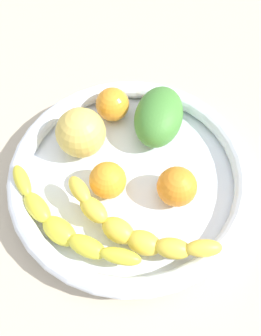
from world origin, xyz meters
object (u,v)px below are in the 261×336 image
(orange_mid_left, at_px, (112,104))
(mango_green, at_px, (159,116))
(banana_draped_right, at_px, (63,225))
(orange_mid_right, at_px, (177,187))
(banana_draped_left, at_px, (134,230))
(fruit_bowl, at_px, (131,176))
(orange_front, at_px, (108,180))
(apple_yellow, at_px, (79,134))

(orange_mid_left, distance_m, mango_green, 0.08)
(banana_draped_right, height_order, orange_mid_right, orange_mid_right)
(banana_draped_left, distance_m, orange_mid_right, 0.09)
(fruit_bowl, relative_size, orange_mid_right, 6.30)
(mango_green, bearing_deg, orange_mid_left, -74.39)
(orange_mid_right, bearing_deg, banana_draped_left, -6.15)
(fruit_bowl, bearing_deg, orange_front, -22.57)
(fruit_bowl, xyz_separation_m, banana_draped_left, (0.07, 0.06, 0.02))
(banana_draped_left, xyz_separation_m, orange_front, (-0.04, -0.08, 0.00))
(banana_draped_right, height_order, orange_mid_left, orange_mid_left)
(fruit_bowl, relative_size, apple_yellow, 4.75)
(mango_green, bearing_deg, orange_mid_right, 47.19)
(fruit_bowl, relative_size, orange_mid_left, 6.63)
(banana_draped_right, bearing_deg, banana_draped_left, 122.07)
(fruit_bowl, relative_size, banana_draped_left, 1.56)
(fruit_bowl, xyz_separation_m, mango_green, (-0.10, -0.02, 0.03))
(banana_draped_left, xyz_separation_m, orange_mid_right, (-0.09, 0.01, 0.00))
(orange_mid_left, bearing_deg, fruit_bowl, 50.92)
(fruit_bowl, height_order, banana_draped_left, banana_draped_left)
(orange_mid_right, relative_size, apple_yellow, 0.75)
(banana_draped_right, bearing_deg, orange_mid_left, -159.20)
(orange_mid_right, bearing_deg, fruit_bowl, -77.10)
(mango_green, bearing_deg, banana_draped_right, 0.15)
(fruit_bowl, bearing_deg, banana_draped_left, 39.86)
(fruit_bowl, relative_size, orange_front, 6.72)
(banana_draped_left, bearing_deg, fruit_bowl, -140.14)
(banana_draped_left, distance_m, mango_green, 0.19)
(orange_mid_right, distance_m, apple_yellow, 0.17)
(orange_front, distance_m, orange_mid_right, 0.10)
(apple_yellow, height_order, mango_green, apple_yellow)
(banana_draped_left, height_order, banana_draped_right, banana_draped_left)
(apple_yellow, bearing_deg, banana_draped_left, 66.03)
(banana_draped_left, height_order, orange_front, orange_front)
(banana_draped_right, distance_m, mango_green, 0.23)
(fruit_bowl, height_order, banana_draped_right, banana_draped_right)
(banana_draped_right, distance_m, orange_front, 0.09)
(banana_draped_right, distance_m, orange_mid_left, 0.22)
(banana_draped_right, bearing_deg, apple_yellow, -148.39)
(orange_mid_left, bearing_deg, orange_mid_right, 69.33)
(orange_front, bearing_deg, fruit_bowl, 157.43)
(banana_draped_left, xyz_separation_m, banana_draped_right, (0.05, -0.08, -0.00))
(banana_draped_right, relative_size, orange_mid_left, 4.36)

